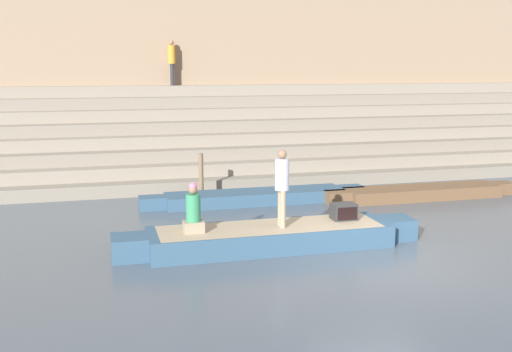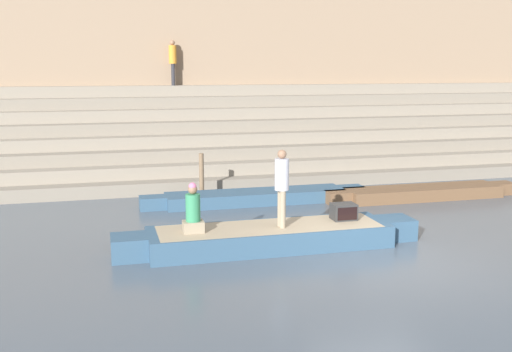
{
  "view_description": "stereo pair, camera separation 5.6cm",
  "coord_description": "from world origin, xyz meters",
  "px_view_note": "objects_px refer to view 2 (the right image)",
  "views": [
    {
      "loc": [
        -5.38,
        -10.61,
        3.91
      ],
      "look_at": [
        -1.89,
        2.67,
        1.38
      ],
      "focal_mm": 42.0,
      "sensor_mm": 36.0,
      "label": 1
    },
    {
      "loc": [
        -5.33,
        -10.63,
        3.91
      ],
      "look_at": [
        -1.89,
        2.67,
        1.38
      ],
      "focal_mm": 42.0,
      "sensor_mm": 36.0,
      "label": 2
    }
  ],
  "objects_px": {
    "moored_boat_distant": "(256,197)",
    "person_on_steps": "(173,59)",
    "rowboat_main": "(270,236)",
    "mooring_post": "(202,177)",
    "person_rowing": "(193,212)",
    "moored_boat_shore": "(423,192)",
    "person_standing": "(282,182)",
    "tv_set": "(344,212)"
  },
  "relations": [
    {
      "from": "moored_boat_distant",
      "to": "person_on_steps",
      "type": "xyz_separation_m",
      "value": [
        -1.55,
        6.42,
        3.97
      ]
    },
    {
      "from": "moored_boat_shore",
      "to": "moored_boat_distant",
      "type": "relative_size",
      "value": 0.93
    },
    {
      "from": "moored_boat_distant",
      "to": "person_on_steps",
      "type": "distance_m",
      "value": 7.71
    },
    {
      "from": "moored_boat_distant",
      "to": "rowboat_main",
      "type": "bearing_deg",
      "value": -103.23
    },
    {
      "from": "rowboat_main",
      "to": "person_standing",
      "type": "bearing_deg",
      "value": -21.96
    },
    {
      "from": "moored_boat_distant",
      "to": "person_on_steps",
      "type": "relative_size",
      "value": 3.98
    },
    {
      "from": "person_rowing",
      "to": "moored_boat_shore",
      "type": "relative_size",
      "value": 0.17
    },
    {
      "from": "person_standing",
      "to": "tv_set",
      "type": "xyz_separation_m",
      "value": [
        1.55,
        0.24,
        -0.8
      ]
    },
    {
      "from": "tv_set",
      "to": "moored_boat_distant",
      "type": "height_order",
      "value": "tv_set"
    },
    {
      "from": "mooring_post",
      "to": "person_on_steps",
      "type": "bearing_deg",
      "value": 90.97
    },
    {
      "from": "moored_boat_distant",
      "to": "person_standing",
      "type": "bearing_deg",
      "value": -99.97
    },
    {
      "from": "person_rowing",
      "to": "mooring_post",
      "type": "xyz_separation_m",
      "value": [
        1.01,
        5.06,
        -0.21
      ]
    },
    {
      "from": "mooring_post",
      "to": "moored_boat_shore",
      "type": "bearing_deg",
      "value": -12.35
    },
    {
      "from": "person_rowing",
      "to": "moored_boat_distant",
      "type": "height_order",
      "value": "person_rowing"
    },
    {
      "from": "tv_set",
      "to": "mooring_post",
      "type": "relative_size",
      "value": 0.39
    },
    {
      "from": "rowboat_main",
      "to": "moored_boat_shore",
      "type": "xyz_separation_m",
      "value": [
        5.8,
        3.61,
        -0.06
      ]
    },
    {
      "from": "person_rowing",
      "to": "person_on_steps",
      "type": "relative_size",
      "value": 0.64
    },
    {
      "from": "moored_boat_shore",
      "to": "mooring_post",
      "type": "bearing_deg",
      "value": 166.48
    },
    {
      "from": "moored_boat_shore",
      "to": "moored_boat_distant",
      "type": "bearing_deg",
      "value": 171.37
    },
    {
      "from": "rowboat_main",
      "to": "tv_set",
      "type": "height_order",
      "value": "tv_set"
    },
    {
      "from": "mooring_post",
      "to": "tv_set",
      "type": "bearing_deg",
      "value": -63.28
    },
    {
      "from": "moored_boat_shore",
      "to": "moored_boat_distant",
      "type": "distance_m",
      "value": 5.05
    },
    {
      "from": "rowboat_main",
      "to": "mooring_post",
      "type": "height_order",
      "value": "mooring_post"
    },
    {
      "from": "rowboat_main",
      "to": "person_on_steps",
      "type": "bearing_deg",
      "value": 92.57
    },
    {
      "from": "person_rowing",
      "to": "person_on_steps",
      "type": "bearing_deg",
      "value": 94.38
    },
    {
      "from": "person_on_steps",
      "to": "person_rowing",
      "type": "bearing_deg",
      "value": 39.1
    },
    {
      "from": "person_standing",
      "to": "mooring_post",
      "type": "distance_m",
      "value": 5.25
    },
    {
      "from": "person_standing",
      "to": "tv_set",
      "type": "relative_size",
      "value": 3.13
    },
    {
      "from": "moored_boat_shore",
      "to": "moored_boat_distant",
      "type": "height_order",
      "value": "same"
    },
    {
      "from": "rowboat_main",
      "to": "moored_boat_shore",
      "type": "height_order",
      "value": "rowboat_main"
    },
    {
      "from": "tv_set",
      "to": "moored_boat_shore",
      "type": "relative_size",
      "value": 0.09
    },
    {
      "from": "moored_boat_shore",
      "to": "mooring_post",
      "type": "relative_size",
      "value": 4.39
    },
    {
      "from": "rowboat_main",
      "to": "person_rowing",
      "type": "height_order",
      "value": "person_rowing"
    },
    {
      "from": "person_standing",
      "to": "moored_boat_distant",
      "type": "distance_m",
      "value": 4.57
    },
    {
      "from": "moored_boat_shore",
      "to": "mooring_post",
      "type": "height_order",
      "value": "mooring_post"
    },
    {
      "from": "person_rowing",
      "to": "person_on_steps",
      "type": "distance_m",
      "value": 11.24
    },
    {
      "from": "moored_boat_shore",
      "to": "person_on_steps",
      "type": "xyz_separation_m",
      "value": [
        -6.56,
        7.08,
        3.97
      ]
    },
    {
      "from": "person_standing",
      "to": "person_on_steps",
      "type": "bearing_deg",
      "value": 86.99
    },
    {
      "from": "rowboat_main",
      "to": "moored_boat_distant",
      "type": "relative_size",
      "value": 1.02
    },
    {
      "from": "tv_set",
      "to": "person_on_steps",
      "type": "xyz_separation_m",
      "value": [
        -2.55,
        10.53,
        3.5
      ]
    },
    {
      "from": "person_standing",
      "to": "moored_boat_shore",
      "type": "height_order",
      "value": "person_standing"
    },
    {
      "from": "rowboat_main",
      "to": "person_standing",
      "type": "distance_m",
      "value": 1.23
    }
  ]
}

